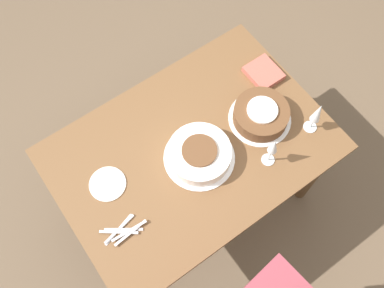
# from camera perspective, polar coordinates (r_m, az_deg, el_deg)

# --- Properties ---
(ground_plane) EXTENTS (12.00, 12.00, 0.00)m
(ground_plane) POSITION_cam_1_polar(r_m,az_deg,el_deg) (2.74, -0.00, -7.06)
(ground_plane) COLOR brown
(dining_table) EXTENTS (1.30, 0.90, 0.76)m
(dining_table) POSITION_cam_1_polar(r_m,az_deg,el_deg) (2.14, -0.00, -1.94)
(dining_table) COLOR brown
(dining_table) RESTS_ON ground_plane
(cake_center_white) EXTENTS (0.34, 0.34, 0.09)m
(cake_center_white) POSITION_cam_1_polar(r_m,az_deg,el_deg) (1.97, 0.93, -1.42)
(cake_center_white) COLOR white
(cake_center_white) RESTS_ON dining_table
(cake_front_chocolate) EXTENTS (0.31, 0.31, 0.10)m
(cake_front_chocolate) POSITION_cam_1_polar(r_m,az_deg,el_deg) (2.08, 9.17, 3.88)
(cake_front_chocolate) COLOR white
(cake_front_chocolate) RESTS_ON dining_table
(wine_glass_near) EXTENTS (0.06, 0.06, 0.21)m
(wine_glass_near) POSITION_cam_1_polar(r_m,az_deg,el_deg) (1.90, 10.77, -0.46)
(wine_glass_near) COLOR silver
(wine_glass_near) RESTS_ON dining_table
(wine_glass_far) EXTENTS (0.06, 0.06, 0.21)m
(wine_glass_far) POSITION_cam_1_polar(r_m,az_deg,el_deg) (2.03, 16.37, 3.91)
(wine_glass_far) COLOR silver
(wine_glass_far) RESTS_ON dining_table
(dessert_plate_left) EXTENTS (0.17, 0.17, 0.01)m
(dessert_plate_left) POSITION_cam_1_polar(r_m,az_deg,el_deg) (1.99, -11.19, -5.24)
(dessert_plate_left) COLOR white
(dessert_plate_left) RESTS_ON dining_table
(fork_pile) EXTENTS (0.20, 0.11, 0.02)m
(fork_pile) POSITION_cam_1_polar(r_m,az_deg,el_deg) (1.91, -9.15, -11.33)
(fork_pile) COLOR silver
(fork_pile) RESTS_ON dining_table
(napkin_stack) EXTENTS (0.15, 0.17, 0.03)m
(napkin_stack) POSITION_cam_1_polar(r_m,az_deg,el_deg) (2.24, 9.51, 9.32)
(napkin_stack) COLOR #B75B4C
(napkin_stack) RESTS_ON dining_table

